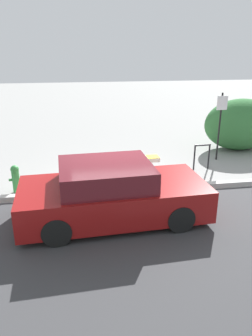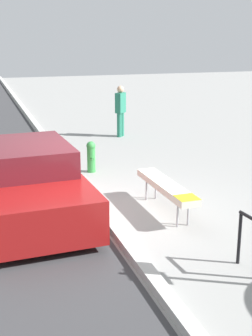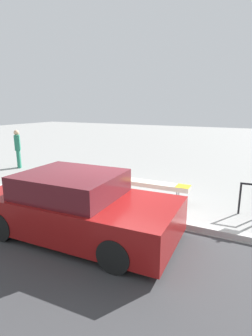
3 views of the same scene
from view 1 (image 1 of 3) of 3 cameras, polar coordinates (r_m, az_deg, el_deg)
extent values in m
plane|color=gray|center=(8.83, -1.17, -4.39)|extent=(60.00, 60.00, 0.00)
cube|color=#B7B7B2|center=(8.80, -1.17, -4.00)|extent=(60.00, 0.20, 0.13)
cylinder|color=#99999E|center=(9.70, -4.43, -0.69)|extent=(0.04, 0.04, 0.45)
cylinder|color=#99999E|center=(9.94, 4.02, -0.15)|extent=(0.04, 0.04, 0.45)
cylinder|color=#99999E|center=(9.89, -4.56, -0.27)|extent=(0.04, 0.04, 0.45)
cylinder|color=#99999E|center=(10.12, 3.74, 0.25)|extent=(0.04, 0.04, 0.45)
cube|color=beige|center=(9.79, -0.26, 1.36)|extent=(2.11, 0.41, 0.13)
cube|color=yellow|center=(9.94, 4.68, 2.01)|extent=(0.37, 0.37, 0.01)
cylinder|color=black|center=(10.57, 11.81, 1.74)|extent=(0.05, 0.05, 0.80)
cylinder|color=black|center=(10.79, 14.22, 1.92)|extent=(0.05, 0.05, 0.80)
cylinder|color=black|center=(10.56, 13.20, 3.89)|extent=(0.55, 0.09, 0.05)
cylinder|color=black|center=(11.57, 15.94, 6.86)|extent=(0.06, 0.06, 2.30)
cube|color=white|center=(11.38, 16.42, 10.82)|extent=(0.36, 0.02, 0.46)
cylinder|color=#338C3F|center=(9.26, -18.58, -2.28)|extent=(0.20, 0.20, 0.60)
sphere|color=#338C3F|center=(9.13, -18.83, -0.22)|extent=(0.22, 0.22, 0.22)
cylinder|color=#338C3F|center=(9.26, -19.48, -1.97)|extent=(0.08, 0.07, 0.07)
cylinder|color=#338C3F|center=(9.21, -17.77, -1.89)|extent=(0.08, 0.07, 0.07)
ellipsoid|color=#337038|center=(13.12, 19.33, 7.17)|extent=(2.78, 1.82, 1.92)
cylinder|color=black|center=(8.50, 5.38, -3.26)|extent=(0.61, 0.21, 0.60)
cylinder|color=black|center=(7.05, 9.47, -8.72)|extent=(0.61, 0.21, 0.60)
cylinder|color=black|center=(8.17, -12.11, -4.67)|extent=(0.61, 0.21, 0.60)
cylinder|color=black|center=(6.65, -12.00, -10.84)|extent=(0.61, 0.21, 0.60)
cube|color=maroon|center=(7.39, -2.19, -5.31)|extent=(4.21, 2.05, 0.71)
cube|color=#59171F|center=(7.13, -3.56, -1.18)|extent=(2.06, 1.77, 0.50)
camera|label=2|loc=(10.82, 49.45, 11.11)|focal=50.00mm
camera|label=3|loc=(4.85, 47.12, 1.43)|focal=28.00mm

